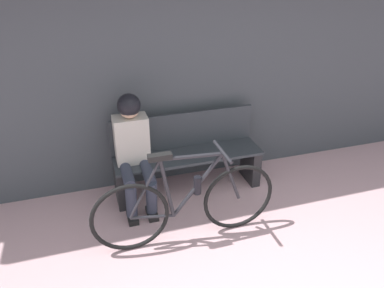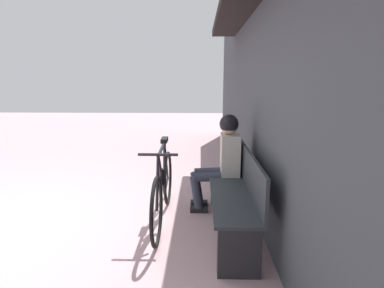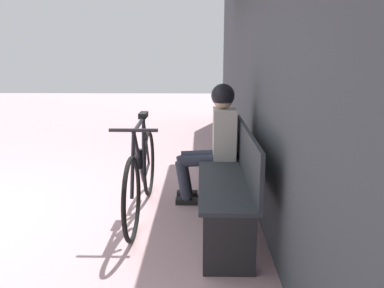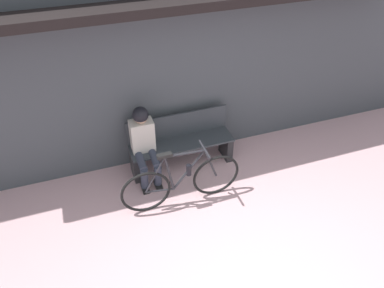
{
  "view_description": "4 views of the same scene",
  "coord_description": "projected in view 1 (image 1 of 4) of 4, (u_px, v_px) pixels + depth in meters",
  "views": [
    {
      "loc": [
        -1.09,
        -1.14,
        2.42
      ],
      "look_at": [
        -0.15,
        1.91,
        0.75
      ],
      "focal_mm": 35.0,
      "sensor_mm": 36.0,
      "label": 1
    },
    {
      "loc": [
        2.88,
        1.9,
        1.6
      ],
      "look_at": [
        -0.12,
        1.81,
        0.96
      ],
      "focal_mm": 28.0,
      "sensor_mm": 36.0,
      "label": 2
    },
    {
      "loc": [
        2.97,
        2.02,
        1.46
      ],
      "look_at": [
        -0.01,
        1.96,
        0.76
      ],
      "focal_mm": 35.0,
      "sensor_mm": 36.0,
      "label": 3
    },
    {
      "loc": [
        -1.44,
        -2.11,
        3.95
      ],
      "look_at": [
        -0.08,
        1.77,
        0.76
      ],
      "focal_mm": 35.0,
      "sensor_mm": 36.0,
      "label": 4
    }
  ],
  "objects": [
    {
      "name": "storefront_wall",
      "position": [
        186.0,
        33.0,
        3.81
      ],
      "size": [
        12.0,
        0.56,
        3.2
      ],
      "color": "#3D4247",
      "rests_on": "ground_plane"
    },
    {
      "name": "park_bench_near",
      "position": [
        187.0,
        156.0,
        4.09
      ],
      "size": [
        1.6,
        0.42,
        0.86
      ],
      "color": "#2D3338",
      "rests_on": "ground_plane"
    },
    {
      "name": "bicycle",
      "position": [
        187.0,
        204.0,
        3.36
      ],
      "size": [
        1.71,
        0.4,
        0.94
      ],
      "color": "black",
      "rests_on": "ground_plane"
    },
    {
      "name": "person_seated",
      "position": [
        133.0,
        145.0,
        3.71
      ],
      "size": [
        0.34,
        0.6,
        1.2
      ],
      "color": "#2D3342",
      "rests_on": "ground_plane"
    }
  ]
}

